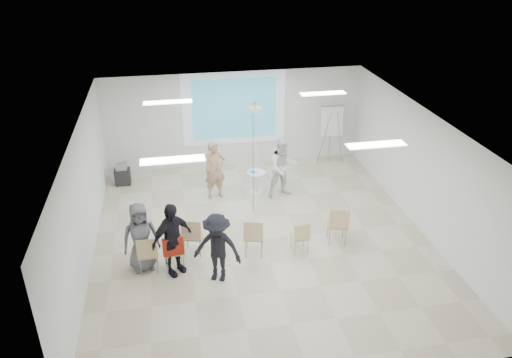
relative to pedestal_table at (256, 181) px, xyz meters
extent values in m
cube|color=beige|center=(-0.30, -2.38, -0.42)|extent=(8.00, 9.00, 0.10)
cube|color=white|center=(-0.30, -2.38, 2.68)|extent=(8.00, 9.00, 0.10)
cube|color=silver|center=(-0.30, 2.17, 1.13)|extent=(8.00, 0.10, 3.00)
cube|color=silver|center=(-4.35, -2.38, 1.13)|extent=(0.10, 9.00, 3.00)
cube|color=silver|center=(3.75, -2.38, 1.13)|extent=(0.10, 9.00, 3.00)
cube|color=silver|center=(-0.30, 2.10, 1.48)|extent=(3.20, 0.01, 2.30)
cube|color=teal|center=(-0.30, 2.09, 1.48)|extent=(2.60, 0.01, 1.90)
cylinder|color=white|center=(0.00, 0.00, -0.35)|extent=(0.53, 0.53, 0.05)
cylinder|color=silver|center=(0.00, 0.00, -0.06)|extent=(0.14, 0.14, 0.59)
cylinder|color=white|center=(0.00, 0.00, 0.26)|extent=(0.72, 0.72, 0.04)
cube|color=white|center=(0.05, -0.01, 0.28)|extent=(0.22, 0.21, 0.01)
cube|color=teal|center=(-0.09, 0.02, 0.29)|extent=(0.19, 0.22, 0.01)
imported|color=tan|center=(-1.16, -0.02, 0.57)|extent=(0.79, 0.63, 1.90)
imported|color=white|center=(0.71, -0.27, 0.59)|extent=(1.02, 0.86, 1.94)
cube|color=white|center=(-0.98, 0.23, 0.87)|extent=(0.06, 0.11, 0.04)
cube|color=silver|center=(0.53, -0.02, 0.93)|extent=(0.06, 0.12, 0.04)
cube|color=tan|center=(-3.00, -3.16, 0.09)|extent=(0.44, 0.44, 0.04)
cube|color=tan|center=(-2.99, -3.37, 0.35)|extent=(0.44, 0.09, 0.41)
cylinder|color=gray|center=(-3.17, -3.34, -0.15)|extent=(0.02, 0.02, 0.45)
cylinder|color=#95989D|center=(-2.82, -3.34, -0.15)|extent=(0.02, 0.02, 0.45)
cylinder|color=gray|center=(-3.17, -2.99, -0.15)|extent=(0.02, 0.02, 0.45)
cylinder|color=gray|center=(-2.82, -2.98, -0.15)|extent=(0.02, 0.02, 0.45)
cube|color=tan|center=(-2.44, -3.17, 0.09)|extent=(0.49, 0.49, 0.04)
cube|color=tan|center=(-2.41, -3.37, 0.35)|extent=(0.44, 0.15, 0.42)
cylinder|color=#96999E|center=(-2.59, -3.37, -0.15)|extent=(0.03, 0.03, 0.46)
cylinder|color=gray|center=(-2.24, -3.32, -0.15)|extent=(0.03, 0.03, 0.46)
cylinder|color=gray|center=(-2.64, -3.02, -0.15)|extent=(0.03, 0.03, 0.46)
cylinder|color=#93959C|center=(-2.29, -2.97, -0.15)|extent=(0.03, 0.03, 0.46)
cube|color=tan|center=(-1.97, -2.67, 0.11)|extent=(0.55, 0.55, 0.04)
cube|color=tan|center=(-2.03, -2.88, 0.38)|extent=(0.46, 0.20, 0.43)
cylinder|color=gray|center=(-2.20, -2.80, -0.14)|extent=(0.03, 0.03, 0.48)
cylinder|color=#92949A|center=(-1.84, -2.89, -0.14)|extent=(0.03, 0.03, 0.48)
cylinder|color=#95979D|center=(-2.10, -2.44, -0.14)|extent=(0.03, 0.03, 0.48)
cylinder|color=#97999F|center=(-1.75, -2.53, -0.14)|extent=(0.03, 0.03, 0.48)
cube|color=tan|center=(-0.59, -2.93, 0.10)|extent=(0.54, 0.54, 0.04)
cube|color=tan|center=(-0.65, -3.14, 0.37)|extent=(0.45, 0.20, 0.42)
cylinder|color=gray|center=(-0.81, -3.06, -0.14)|extent=(0.03, 0.03, 0.47)
cylinder|color=gray|center=(-0.47, -3.15, -0.14)|extent=(0.03, 0.03, 0.47)
cylinder|color=gray|center=(-0.72, -2.71, -0.14)|extent=(0.03, 0.03, 0.47)
cylinder|color=#97999F|center=(-0.37, -2.80, -0.14)|extent=(0.03, 0.03, 0.47)
cube|color=tan|center=(0.46, -3.04, 0.03)|extent=(0.40, 0.40, 0.04)
cube|color=tan|center=(0.47, -3.22, 0.26)|extent=(0.38, 0.10, 0.36)
cylinder|color=gray|center=(0.32, -3.20, -0.18)|extent=(0.02, 0.02, 0.40)
cylinder|color=gray|center=(0.62, -3.18, -0.18)|extent=(0.02, 0.02, 0.40)
cylinder|color=gray|center=(0.30, -2.89, -0.18)|extent=(0.02, 0.02, 0.40)
cylinder|color=gray|center=(0.61, -2.88, -0.18)|extent=(0.02, 0.02, 0.40)
cube|color=tan|center=(1.44, -2.83, 0.13)|extent=(0.55, 0.55, 0.04)
cube|color=tan|center=(1.40, -3.05, 0.40)|extent=(0.48, 0.18, 0.45)
cylinder|color=gray|center=(1.22, -2.98, -0.13)|extent=(0.03, 0.03, 0.49)
cylinder|color=gray|center=(1.59, -3.05, -0.13)|extent=(0.03, 0.03, 0.49)
cylinder|color=gray|center=(1.29, -2.61, -0.13)|extent=(0.03, 0.03, 0.49)
cylinder|color=gray|center=(1.66, -2.68, -0.13)|extent=(0.03, 0.03, 0.49)
cube|color=maroon|center=(-2.44, -3.39, 0.35)|extent=(0.46, 0.16, 0.43)
imported|color=black|center=(-1.97, -2.65, 0.15)|extent=(0.41, 0.34, 0.03)
imported|color=black|center=(-2.45, -3.31, 0.61)|extent=(1.33, 1.21, 1.96)
imported|color=black|center=(-1.53, -3.73, 0.53)|extent=(1.33, 1.04, 1.81)
imported|color=slate|center=(-3.12, -3.03, 0.53)|extent=(0.98, 0.74, 1.82)
cylinder|color=gray|center=(2.46, 1.51, 0.53)|extent=(0.32, 0.24, 1.78)
cylinder|color=#93959B|center=(2.96, 1.47, 0.53)|extent=(0.35, 0.19, 1.78)
cylinder|color=gray|center=(2.73, 1.81, 0.53)|extent=(0.06, 0.40, 1.77)
cube|color=white|center=(2.72, 1.61, 1.08)|extent=(0.72, 0.26, 0.99)
cube|color=gray|center=(2.72, 1.65, 1.53)|extent=(0.73, 0.12, 0.07)
cube|color=black|center=(-3.79, 1.26, -0.12)|extent=(0.46, 0.37, 0.45)
cube|color=#95979D|center=(-3.79, 1.26, 0.20)|extent=(0.32, 0.28, 0.20)
cylinder|color=black|center=(-3.97, 1.13, -0.35)|extent=(0.05, 0.05, 0.05)
cylinder|color=black|center=(-3.61, 1.12, -0.35)|extent=(0.05, 0.05, 0.05)
cylinder|color=black|center=(-3.97, 1.40, -0.35)|extent=(0.05, 0.05, 0.05)
cylinder|color=black|center=(-3.61, 1.39, -0.35)|extent=(0.05, 0.05, 0.05)
cube|color=white|center=(-0.20, -0.88, 2.45)|extent=(0.30, 0.25, 0.10)
cylinder|color=gray|center=(-0.20, -0.88, 2.56)|extent=(0.04, 0.04, 0.14)
cylinder|color=black|center=(-0.26, -0.96, 1.01)|extent=(0.01, 0.01, 2.77)
cylinder|color=white|center=(-0.16, -0.98, 1.01)|extent=(0.01, 0.01, 2.77)
cube|color=white|center=(-2.30, -0.38, 2.60)|extent=(1.20, 0.30, 0.02)
cube|color=white|center=(1.70, -0.38, 2.60)|extent=(1.20, 0.30, 0.02)
cube|color=white|center=(-2.30, -3.88, 2.60)|extent=(1.20, 0.30, 0.02)
cube|color=white|center=(1.70, -3.88, 2.60)|extent=(1.20, 0.30, 0.02)
camera|label=1|loc=(-2.31, -12.44, 6.44)|focal=35.00mm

